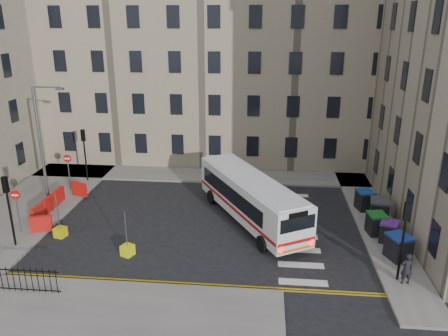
% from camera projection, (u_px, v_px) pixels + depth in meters
% --- Properties ---
extents(ground, '(120.00, 120.00, 0.00)m').
position_uv_depth(ground, '(232.00, 225.00, 27.47)').
color(ground, black).
rests_on(ground, ground).
extents(pavement_north, '(36.00, 3.20, 0.15)m').
position_uv_depth(pavement_north, '(168.00, 174.00, 36.08)').
color(pavement_north, slate).
rests_on(pavement_north, ground).
extents(pavement_east, '(2.40, 26.00, 0.15)m').
position_uv_depth(pavement_east, '(365.00, 203.00, 30.39)').
color(pavement_east, slate).
rests_on(pavement_east, ground).
extents(pavement_west, '(6.00, 22.00, 0.15)m').
position_uv_depth(pavement_west, '(28.00, 208.00, 29.66)').
color(pavement_west, slate).
rests_on(pavement_west, ground).
extents(pavement_sw, '(20.00, 6.00, 0.15)m').
position_uv_depth(pavement_sw, '(51.00, 320.00, 18.67)').
color(pavement_sw, slate).
rests_on(pavement_sw, ground).
extents(terrace_north, '(38.30, 10.80, 17.20)m').
position_uv_depth(terrace_north, '(170.00, 61.00, 39.88)').
color(terrace_north, gray).
rests_on(terrace_north, ground).
extents(traffic_light_east, '(0.28, 0.22, 4.10)m').
position_uv_depth(traffic_light_east, '(404.00, 230.00, 20.58)').
color(traffic_light_east, black).
rests_on(traffic_light_east, pavement_east).
extents(traffic_light_nw, '(0.28, 0.22, 4.10)m').
position_uv_depth(traffic_light_nw, '(84.00, 147.00, 33.74)').
color(traffic_light_nw, black).
rests_on(traffic_light_nw, pavement_west).
extents(traffic_light_sw, '(0.28, 0.22, 4.10)m').
position_uv_depth(traffic_light_sw, '(8.00, 200.00, 23.86)').
color(traffic_light_sw, black).
rests_on(traffic_light_sw, pavement_west).
extents(streetlamp, '(0.50, 0.22, 8.14)m').
position_uv_depth(streetlamp, '(41.00, 144.00, 29.12)').
color(streetlamp, '#595B5E').
rests_on(streetlamp, pavement_west).
extents(no_entry_north, '(0.60, 0.08, 3.00)m').
position_uv_depth(no_entry_north, '(68.00, 165.00, 32.16)').
color(no_entry_north, '#595B5E').
rests_on(no_entry_north, pavement_west).
extents(no_entry_south, '(0.60, 0.08, 3.00)m').
position_uv_depth(no_entry_south, '(16.00, 202.00, 25.58)').
color(no_entry_south, '#595B5E').
rests_on(no_entry_south, pavement_west).
extents(roadworks_barriers, '(1.66, 6.26, 1.00)m').
position_uv_depth(roadworks_barriers, '(54.00, 205.00, 28.80)').
color(roadworks_barriers, red).
rests_on(roadworks_barriers, pavement_west).
extents(bus, '(7.35, 10.40, 2.89)m').
position_uv_depth(bus, '(250.00, 197.00, 27.45)').
color(bus, white).
rests_on(bus, ground).
extents(wheelie_bin_a, '(1.45, 1.54, 1.36)m').
position_uv_depth(wheelie_bin_a, '(399.00, 247.00, 23.13)').
color(wheelie_bin_a, black).
rests_on(wheelie_bin_a, pavement_east).
extents(wheelie_bin_b, '(1.31, 1.38, 1.22)m').
position_uv_depth(wheelie_bin_b, '(389.00, 231.00, 24.94)').
color(wheelie_bin_b, black).
rests_on(wheelie_bin_b, pavement_east).
extents(wheelie_bin_c, '(1.17, 1.30, 1.28)m').
position_uv_depth(wheelie_bin_c, '(376.00, 224.00, 25.81)').
color(wheelie_bin_c, black).
rests_on(wheelie_bin_c, pavement_east).
extents(wheelie_bin_d, '(1.37, 1.51, 1.45)m').
position_uv_depth(wheelie_bin_d, '(379.00, 210.00, 27.38)').
color(wheelie_bin_d, black).
rests_on(wheelie_bin_d, pavement_east).
extents(wheelie_bin_e, '(1.28, 1.40, 1.31)m').
position_uv_depth(wheelie_bin_e, '(365.00, 200.00, 29.13)').
color(wheelie_bin_e, black).
rests_on(wheelie_bin_e, pavement_east).
extents(pedestrian, '(0.64, 0.47, 1.61)m').
position_uv_depth(pedestrian, '(407.00, 269.00, 20.87)').
color(pedestrian, black).
rests_on(pedestrian, pavement_east).
extents(bollard_yellow, '(0.79, 0.79, 0.60)m').
position_uv_depth(bollard_yellow, '(128.00, 250.00, 23.84)').
color(bollard_yellow, '#EAF40D').
rests_on(bollard_yellow, ground).
extents(bollard_chevron, '(0.73, 0.73, 0.60)m').
position_uv_depth(bollard_chevron, '(60.00, 232.00, 25.85)').
color(bollard_chevron, '#CDC30C').
rests_on(bollard_chevron, ground).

